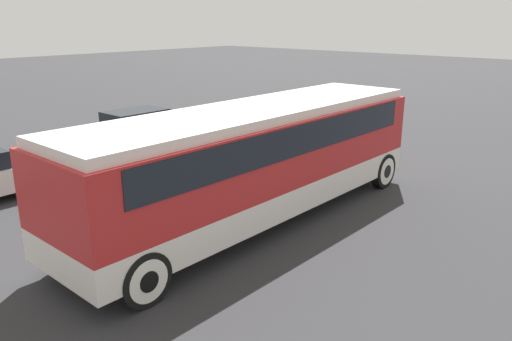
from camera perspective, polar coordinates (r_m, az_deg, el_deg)
ground_plane at (r=12.91m, az=0.00°, el=-5.58°), size 120.00×120.00×0.00m
tour_bus at (r=12.41m, az=0.29°, el=2.09°), size 10.67×2.69×2.92m
parked_car_mid at (r=19.78m, az=-0.86°, el=4.53°), size 4.73×1.85×1.38m
parked_car_far at (r=20.89m, az=-13.20°, el=4.86°), size 4.57×1.81×1.43m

